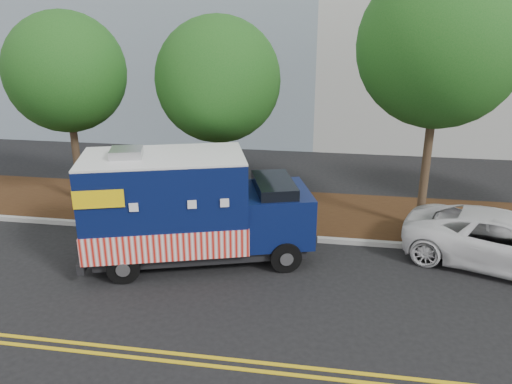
# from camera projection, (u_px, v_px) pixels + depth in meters

# --- Properties ---
(ground) EXTENTS (120.00, 120.00, 0.00)m
(ground) POSITION_uv_depth(u_px,v_px,m) (220.00, 256.00, 14.34)
(ground) COLOR black
(ground) RESTS_ON ground
(curb) EXTENTS (120.00, 0.18, 0.15)m
(curb) POSITION_uv_depth(u_px,v_px,m) (230.00, 233.00, 15.62)
(curb) COLOR #9E9E99
(curb) RESTS_ON ground
(mulch_strip) EXTENTS (120.00, 4.00, 0.15)m
(mulch_strip) POSITION_uv_depth(u_px,v_px,m) (243.00, 209.00, 17.57)
(mulch_strip) COLOR black
(mulch_strip) RESTS_ON ground
(centerline_near) EXTENTS (120.00, 0.10, 0.01)m
(centerline_near) POSITION_uv_depth(u_px,v_px,m) (170.00, 353.00, 10.20)
(centerline_near) COLOR gold
(centerline_near) RESTS_ON ground
(centerline_far) EXTENTS (120.00, 0.10, 0.01)m
(centerline_far) POSITION_uv_depth(u_px,v_px,m) (166.00, 361.00, 9.97)
(centerline_far) COLOR gold
(centerline_far) RESTS_ON ground
(tree_a) EXTENTS (4.02, 4.02, 6.73)m
(tree_a) POSITION_uv_depth(u_px,v_px,m) (66.00, 73.00, 16.70)
(tree_a) COLOR #38281C
(tree_a) RESTS_ON ground
(tree_b) EXTENTS (4.05, 4.05, 6.60)m
(tree_b) POSITION_uv_depth(u_px,v_px,m) (218.00, 80.00, 16.03)
(tree_b) COLOR #38281C
(tree_b) RESTS_ON ground
(tree_c) EXTENTS (4.70, 4.70, 8.07)m
(tree_c) POSITION_uv_depth(u_px,v_px,m) (440.00, 46.00, 14.12)
(tree_c) COLOR #38281C
(tree_c) RESTS_ON ground
(sign_post) EXTENTS (0.06, 0.06, 2.40)m
(sign_post) POSITION_uv_depth(u_px,v_px,m) (122.00, 191.00, 16.04)
(sign_post) COLOR #473828
(sign_post) RESTS_ON ground
(food_truck) EXTENTS (6.61, 3.99, 3.29)m
(food_truck) POSITION_uv_depth(u_px,v_px,m) (186.00, 211.00, 13.62)
(food_truck) COLOR black
(food_truck) RESTS_ON ground
(white_car) EXTENTS (5.81, 4.09, 1.47)m
(white_car) POSITION_uv_depth(u_px,v_px,m) (505.00, 241.00, 13.54)
(white_car) COLOR silver
(white_car) RESTS_ON ground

